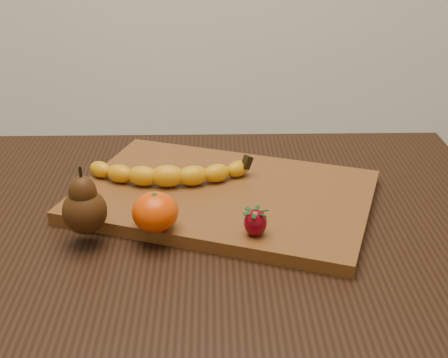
{
  "coord_description": "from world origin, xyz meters",
  "views": [
    {
      "loc": [
        0.05,
        -0.81,
        1.23
      ],
      "look_at": [
        0.07,
        0.06,
        0.8
      ],
      "focal_mm": 50.0,
      "sensor_mm": 36.0,
      "label": 1
    }
  ],
  "objects_px": {
    "table": "(183,276)",
    "cutting_board": "(224,196)",
    "pear": "(84,200)",
    "mandarin": "(155,212)"
  },
  "relations": [
    {
      "from": "cutting_board",
      "to": "mandarin",
      "type": "bearing_deg",
      "value": -110.21
    },
    {
      "from": "cutting_board",
      "to": "mandarin",
      "type": "relative_size",
      "value": 6.96
    },
    {
      "from": "table",
      "to": "pear",
      "type": "distance_m",
      "value": 0.22
    },
    {
      "from": "cutting_board",
      "to": "pear",
      "type": "relative_size",
      "value": 4.67
    },
    {
      "from": "table",
      "to": "pear",
      "type": "height_order",
      "value": "pear"
    },
    {
      "from": "table",
      "to": "cutting_board",
      "type": "distance_m",
      "value": 0.14
    },
    {
      "from": "table",
      "to": "pear",
      "type": "relative_size",
      "value": 10.38
    },
    {
      "from": "cutting_board",
      "to": "mandarin",
      "type": "height_order",
      "value": "mandarin"
    },
    {
      "from": "cutting_board",
      "to": "mandarin",
      "type": "xyz_separation_m",
      "value": [
        -0.1,
        -0.12,
        0.04
      ]
    },
    {
      "from": "table",
      "to": "cutting_board",
      "type": "relative_size",
      "value": 2.22
    }
  ]
}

